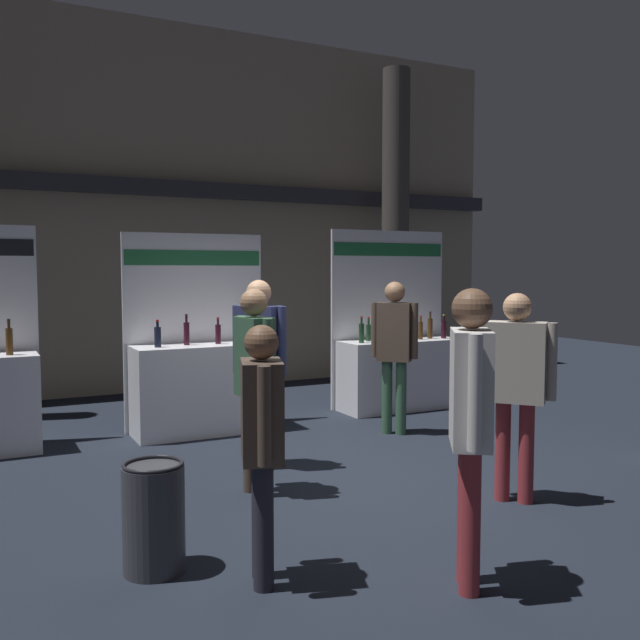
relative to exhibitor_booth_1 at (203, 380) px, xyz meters
name	(u,v)px	position (x,y,z in m)	size (l,w,h in m)	color
ground_plane	(324,473)	(0.52, -2.11, -0.61)	(24.00, 24.00, 0.00)	black
hall_colonnade	(175,210)	(0.52, 3.02, 2.24)	(11.81, 1.33, 5.75)	gray
exhibitor_booth_1	(203,380)	(0.00, 0.00, 0.00)	(1.70, 0.66, 2.34)	white
exhibitor_booth_2	(399,365)	(2.84, 0.15, -0.02)	(1.81, 0.66, 2.45)	white
trash_bin	(154,517)	(-1.42, -3.52, -0.26)	(0.39, 0.39, 0.70)	#38383D
visitor_0	(262,432)	(-0.87, -3.99, 0.32)	(0.35, 0.52, 1.58)	#23232D
visitor_1	(516,376)	(1.54, -3.54, 0.43)	(0.47, 0.50, 1.72)	maroon
visitor_3	(259,354)	(0.04, -1.67, 0.49)	(0.44, 0.49, 1.81)	#33563D
visitor_4	(254,373)	(-0.29, -2.39, 0.42)	(0.25, 0.53, 1.75)	#47382D
visitor_5	(394,344)	(1.96, -1.09, 0.44)	(0.42, 0.42, 1.77)	#33563D
visitor_6	(470,409)	(0.20, -4.61, 0.47)	(0.42, 0.50, 1.80)	maroon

